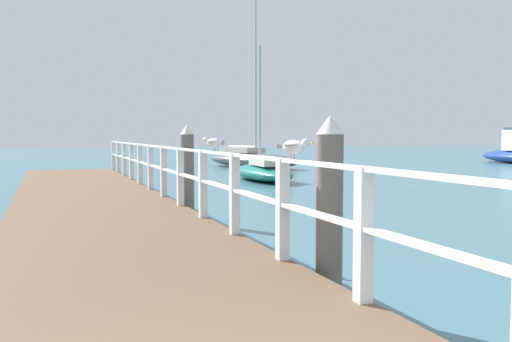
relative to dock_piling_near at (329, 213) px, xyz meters
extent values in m
cube|color=brown|center=(-1.88, 6.89, -0.79)|extent=(3.16, 21.21, 0.51)
cube|color=white|center=(-0.38, -1.28, 0.02)|extent=(0.12, 0.12, 1.10)
cube|color=white|center=(-0.38, 0.36, 0.02)|extent=(0.12, 0.12, 1.10)
cube|color=white|center=(-0.38, 1.99, 0.02)|extent=(0.12, 0.12, 1.10)
cube|color=white|center=(-0.38, 3.63, 0.02)|extent=(0.12, 0.12, 1.10)
cube|color=white|center=(-0.38, 5.26, 0.02)|extent=(0.12, 0.12, 1.10)
cube|color=white|center=(-0.38, 6.89, 0.02)|extent=(0.12, 0.12, 1.10)
cube|color=white|center=(-0.38, 8.53, 0.02)|extent=(0.12, 0.12, 1.10)
cube|color=white|center=(-0.38, 10.16, 0.02)|extent=(0.12, 0.12, 1.10)
cube|color=white|center=(-0.38, 11.80, 0.02)|extent=(0.12, 0.12, 1.10)
cube|color=white|center=(-0.38, 13.43, 0.02)|extent=(0.12, 0.12, 1.10)
cube|color=white|center=(-0.38, 15.06, 0.02)|extent=(0.12, 0.12, 1.10)
cube|color=white|center=(-0.38, 16.70, 0.02)|extent=(0.12, 0.12, 1.10)
cube|color=white|center=(-0.38, 6.89, 0.55)|extent=(0.10, 19.61, 0.04)
cube|color=white|center=(-0.38, 6.89, 0.07)|extent=(0.10, 19.61, 0.04)
cylinder|color=#6B6056|center=(0.00, 0.00, -0.11)|extent=(0.28, 0.28, 1.87)
cone|color=white|center=(0.00, 0.00, 0.93)|extent=(0.29, 0.29, 0.20)
cylinder|color=#6B6056|center=(0.00, 6.26, -0.11)|extent=(0.28, 0.28, 1.87)
cone|color=white|center=(0.00, 6.26, 0.93)|extent=(0.29, 0.29, 0.20)
ellipsoid|color=white|center=(-0.38, 0.09, 0.69)|extent=(0.22, 0.31, 0.15)
sphere|color=white|center=(-0.32, -0.08, 0.74)|extent=(0.09, 0.09, 0.09)
cone|color=gold|center=(-0.29, -0.14, 0.74)|extent=(0.04, 0.06, 0.02)
cone|color=#939399|center=(-0.44, 0.24, 0.70)|extent=(0.09, 0.10, 0.07)
ellipsoid|color=#939399|center=(-0.38, 0.09, 0.72)|extent=(0.25, 0.27, 0.04)
cylinder|color=tan|center=(-0.36, 0.10, 0.59)|extent=(0.01, 0.01, 0.05)
cylinder|color=tan|center=(-0.41, 0.09, 0.59)|extent=(0.01, 0.01, 0.05)
ellipsoid|color=white|center=(-0.38, 3.01, 0.69)|extent=(0.24, 0.31, 0.15)
sphere|color=white|center=(-0.46, 3.16, 0.74)|extent=(0.09, 0.09, 0.09)
cone|color=gold|center=(-0.49, 3.22, 0.74)|extent=(0.04, 0.06, 0.02)
cone|color=#939399|center=(-0.31, 2.85, 0.70)|extent=(0.10, 0.10, 0.07)
ellipsoid|color=#939399|center=(-0.38, 3.01, 0.72)|extent=(0.26, 0.28, 0.04)
cylinder|color=tan|center=(-0.40, 2.99, 0.59)|extent=(0.01, 0.01, 0.05)
cylinder|color=tan|center=(-0.35, 3.01, 0.59)|extent=(0.01, 0.01, 0.05)
ellipsoid|color=#4C4C51|center=(8.03, 24.07, -0.62)|extent=(4.58, 7.71, 0.84)
cylinder|color=#B2B2B7|center=(8.15, 23.72, 4.29)|extent=(0.10, 0.10, 8.98)
cylinder|color=#B2B2B7|center=(7.75, 24.94, 0.14)|extent=(0.87, 2.46, 0.08)
cube|color=beige|center=(7.76, 24.91, -0.06)|extent=(2.11, 2.93, 0.30)
ellipsoid|color=#197266|center=(5.37, 15.65, -0.72)|extent=(1.81, 5.20, 0.64)
cylinder|color=#B2B2B7|center=(5.37, 15.91, 2.01)|extent=(0.10, 0.10, 4.82)
cylinder|color=#B2B2B7|center=(5.35, 15.00, -0.05)|extent=(0.13, 1.81, 0.08)
cube|color=beige|center=(5.35, 15.03, -0.25)|extent=(0.99, 1.88, 0.30)
camera|label=1|loc=(-2.75, -5.08, 0.82)|focal=38.68mm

